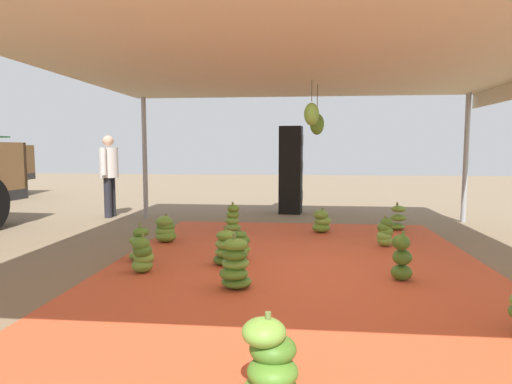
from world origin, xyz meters
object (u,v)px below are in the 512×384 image
at_px(banana_bunch_9, 239,246).
at_px(banana_bunch_4, 270,363).
at_px(banana_bunch_0, 322,222).
at_px(banana_bunch_6, 397,219).
at_px(banana_bunch_2, 165,230).
at_px(banana_bunch_7, 143,256).
at_px(speaker_stack, 291,170).
at_px(worker_0, 109,170).
at_px(banana_bunch_1, 233,219).
at_px(banana_bunch_11, 402,259).
at_px(banana_bunch_8, 385,233).
at_px(banana_bunch_3, 226,249).
at_px(banana_bunch_10, 140,245).
at_px(banana_bunch_5, 235,265).

bearing_deg(banana_bunch_9, banana_bunch_4, -168.98).
relative_size(banana_bunch_0, banana_bunch_6, 0.88).
xyz_separation_m(banana_bunch_2, banana_bunch_4, (-4.28, -1.96, 0.03)).
distance_m(banana_bunch_6, banana_bunch_7, 4.82).
relative_size(banana_bunch_4, speaker_stack, 0.27).
bearing_deg(worker_0, banana_bunch_2, -140.75).
xyz_separation_m(banana_bunch_1, banana_bunch_9, (-1.99, -0.39, -0.04)).
bearing_deg(banana_bunch_11, worker_0, 51.30).
height_order(banana_bunch_8, banana_bunch_11, banana_bunch_11).
xyz_separation_m(banana_bunch_0, banana_bunch_3, (-2.36, 1.31, 0.02)).
height_order(banana_bunch_0, banana_bunch_11, banana_bunch_11).
distance_m(banana_bunch_3, banana_bunch_7, 1.02).
bearing_deg(banana_bunch_11, banana_bunch_10, 80.09).
bearing_deg(worker_0, banana_bunch_4, -149.55).
height_order(banana_bunch_7, speaker_stack, speaker_stack).
distance_m(banana_bunch_6, banana_bunch_10, 4.68).
distance_m(banana_bunch_5, speaker_stack, 5.70).
xyz_separation_m(banana_bunch_1, banana_bunch_4, (-5.27, -1.03, 0.01)).
bearing_deg(banana_bunch_3, banana_bunch_11, -102.36).
relative_size(banana_bunch_1, banana_bunch_4, 0.99).
height_order(banana_bunch_5, banana_bunch_10, banana_bunch_5).
xyz_separation_m(banana_bunch_3, banana_bunch_6, (2.76, -2.69, -0.01)).
height_order(banana_bunch_0, banana_bunch_1, banana_bunch_1).
distance_m(banana_bunch_2, banana_bunch_4, 4.71).
distance_m(banana_bunch_3, banana_bunch_8, 2.59).
bearing_deg(banana_bunch_6, banana_bunch_8, 161.26).
bearing_deg(speaker_stack, banana_bunch_6, -134.81).
height_order(banana_bunch_3, banana_bunch_6, same).
height_order(banana_bunch_1, banana_bunch_2, banana_bunch_1).
relative_size(banana_bunch_0, banana_bunch_8, 0.94).
bearing_deg(banana_bunch_10, speaker_stack, -22.08).
xyz_separation_m(banana_bunch_8, banana_bunch_9, (-1.04, 2.09, -0.02)).
height_order(banana_bunch_0, banana_bunch_3, banana_bunch_3).
distance_m(banana_bunch_2, banana_bunch_6, 4.15).
bearing_deg(speaker_stack, worker_0, 104.13).
height_order(banana_bunch_4, banana_bunch_7, banana_bunch_4).
bearing_deg(banana_bunch_9, banana_bunch_7, 124.49).
bearing_deg(banana_bunch_9, banana_bunch_11, -111.39).
xyz_separation_m(banana_bunch_5, banana_bunch_8, (2.25, -1.96, -0.04)).
distance_m(banana_bunch_3, banana_bunch_5, 0.94).
distance_m(banana_bunch_6, banana_bunch_9, 3.55).
distance_m(banana_bunch_1, banana_bunch_6, 2.99).
bearing_deg(banana_bunch_11, banana_bunch_6, -11.18).
relative_size(banana_bunch_7, banana_bunch_9, 1.06).
bearing_deg(banana_bunch_9, banana_bunch_3, 157.38).
bearing_deg(banana_bunch_10, banana_bunch_1, -22.33).
distance_m(banana_bunch_8, banana_bunch_9, 2.33).
height_order(banana_bunch_5, speaker_stack, speaker_stack).
relative_size(banana_bunch_7, banana_bunch_8, 1.00).
xyz_separation_m(banana_bunch_8, speaker_stack, (3.38, 1.50, 0.78)).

